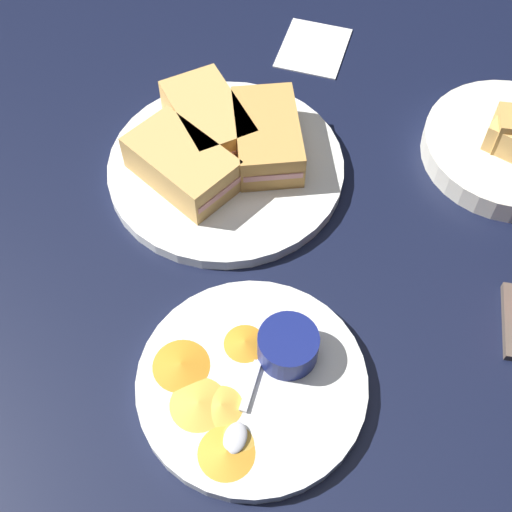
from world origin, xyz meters
TOP-DOWN VIEW (x-y plane):
  - ground_plane at (0.00, 0.00)cm, footprint 110.00×110.00cm
  - plate_sandwich_main at (-2.39, -7.95)cm, footprint 29.03×29.03cm
  - sandwich_half_near at (-5.42, -3.35)cm, footprint 14.64×10.78cm
  - sandwich_half_far at (-6.99, -10.99)cm, footprint 15.00×13.73cm
  - sandwich_half_extra at (0.65, -12.56)cm, footprint 13.63×15.02cm
  - ramekin_dark_sauce at (0.31, -13.90)cm, footprint 6.24×6.24cm
  - spoon_by_dark_ramekin at (-0.09, -8.74)cm, footprint 2.44×9.94cm
  - plate_chips_companion at (25.16, 0.18)cm, footprint 23.23×23.23cm
  - ramekin_light_gravy at (21.68, 3.09)cm, footprint 6.17×6.17cm
  - spoon_by_gravy_ramekin at (30.05, -0.38)cm, footprint 9.96×2.61cm
  - plantain_chip_scatter at (27.99, -3.42)cm, footprint 17.47×13.54cm
  - bread_basket_rear at (-10.72, 26.54)cm, footprint 21.33×21.33cm
  - paper_napkin_folded at (-27.17, 0.02)cm, footprint 12.07×10.34cm

SIDE VIEW (x-z plane):
  - ground_plane at x=0.00cm, z-range -3.00..0.00cm
  - paper_napkin_folded at x=-27.17cm, z-range 0.00..0.40cm
  - plate_sandwich_main at x=-2.39cm, z-range 0.00..1.60cm
  - plate_chips_companion at x=25.16cm, z-range 0.00..1.60cm
  - plantain_chip_scatter at x=27.99cm, z-range 1.60..2.20cm
  - spoon_by_dark_ramekin at x=-0.09cm, z-range 1.56..2.36cm
  - spoon_by_gravy_ramekin at x=30.05cm, z-range 1.56..2.36cm
  - bread_basket_rear at x=-10.72cm, z-range -1.75..6.29cm
  - ramekin_dark_sauce at x=0.31cm, z-range 1.74..5.09cm
  - ramekin_light_gravy at x=21.68cm, z-range 1.74..5.10cm
  - sandwich_half_near at x=-5.42cm, z-range 1.60..6.40cm
  - sandwich_half_far at x=-6.99cm, z-range 1.60..6.40cm
  - sandwich_half_extra at x=0.65cm, z-range 1.60..6.40cm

